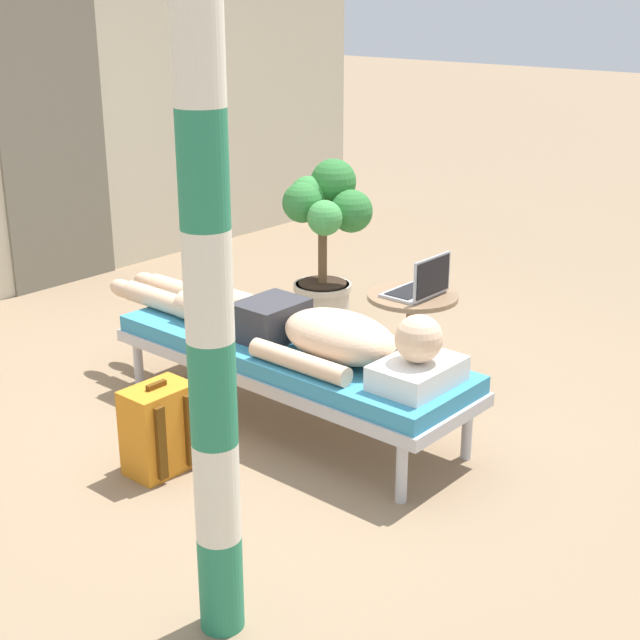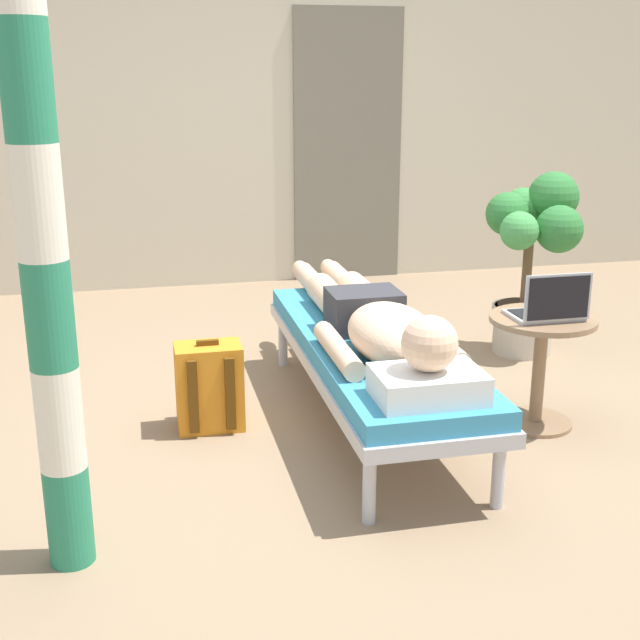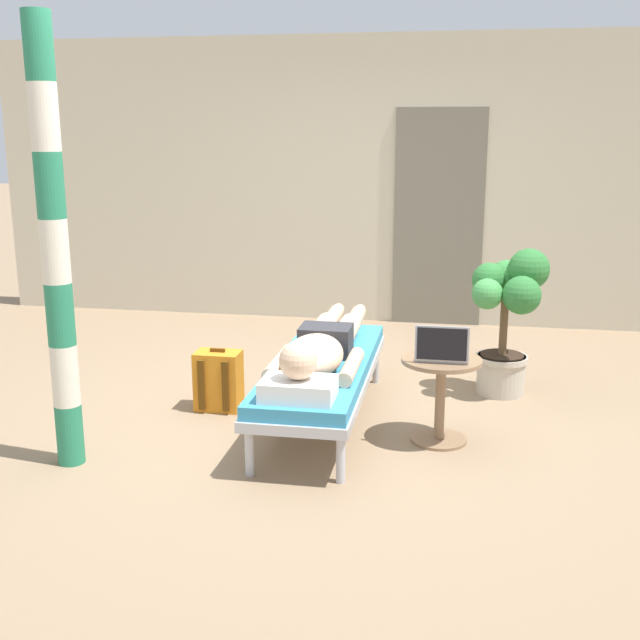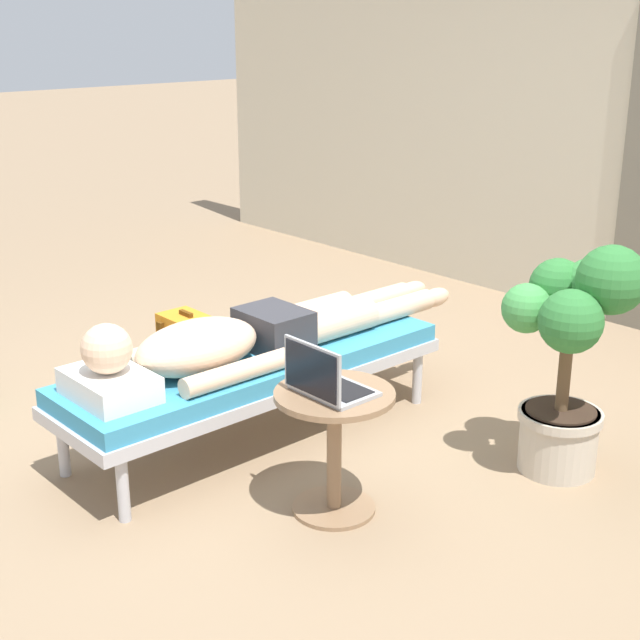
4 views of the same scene
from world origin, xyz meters
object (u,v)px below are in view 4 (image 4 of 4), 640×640
side_table (334,431)px  laptop (325,381)px  person_reclining (241,338)px  potted_plant (571,343)px  lounge_chair (254,369)px  backpack (189,351)px

side_table → laptop: size_ratio=1.69×
side_table → laptop: (0.00, -0.05, 0.23)m
person_reclining → potted_plant: bearing=36.0°
lounge_chair → backpack: (-0.73, 0.12, -0.15)m
person_reclining → side_table: 0.78m
backpack → lounge_chair: bearing=-9.3°
backpack → potted_plant: potted_plant is taller
side_table → laptop: bearing=-90.0°
backpack → person_reclining: bearing=-14.8°
backpack → potted_plant: size_ratio=0.41×
side_table → backpack: size_ratio=1.23×
person_reclining → side_table: (0.75, -0.12, -0.16)m
laptop → potted_plant: size_ratio=0.30×
laptop → person_reclining: bearing=167.5°
lounge_chair → potted_plant: (1.18, 0.78, 0.26)m
lounge_chair → person_reclining: bearing=-90.0°
lounge_chair → potted_plant: potted_plant is taller
person_reclining → backpack: size_ratio=5.12×
person_reclining → lounge_chair: bearing=90.0°
lounge_chair → backpack: backpack is taller
side_table → backpack: 1.52m
laptop → potted_plant: potted_plant is taller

